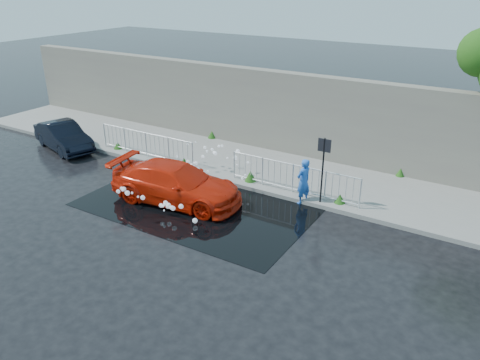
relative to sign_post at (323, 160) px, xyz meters
The scene contains 13 objects.
ground 5.50m from the sign_post, 143.57° to the right, with size 90.00×90.00×0.00m, color black.
pavement 4.90m from the sign_post, 155.66° to the left, with size 30.00×4.00×0.15m, color gray.
curb 4.51m from the sign_post, behind, with size 30.00×0.25×0.16m, color gray.
retaining_wall 5.87m from the sign_post, 135.69° to the left, with size 30.00×0.60×3.50m, color #6E655C.
puddle 4.59m from the sign_post, 150.42° to the right, with size 8.00×5.00×0.01m, color black.
sign_post is the anchor object (origin of this frame).
railing_left 8.26m from the sign_post, behind, with size 5.05×0.05×1.10m.
railing_right 1.57m from the sign_post, 168.23° to the left, with size 5.05×0.05×1.10m.
weeds 4.65m from the sign_post, 161.61° to the left, with size 12.17×3.93×0.42m.
water_spray 4.94m from the sign_post, 160.06° to the right, with size 3.60×5.31×1.09m.
red_car 5.17m from the sign_post, 152.78° to the right, with size 1.95×4.80×1.39m, color red.
dark_car 12.42m from the sign_post, behind, with size 1.33×3.81×1.26m, color black.
person 1.10m from the sign_post, behind, with size 0.61×0.40×1.66m, color blue.
Camera 1 is at (9.44, -10.86, 7.46)m, focal length 35.00 mm.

